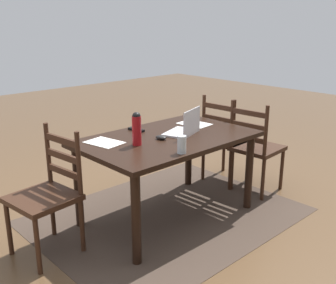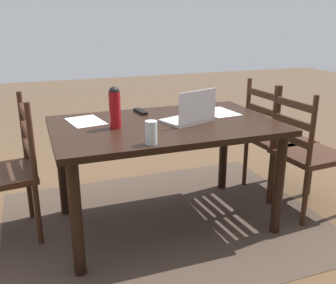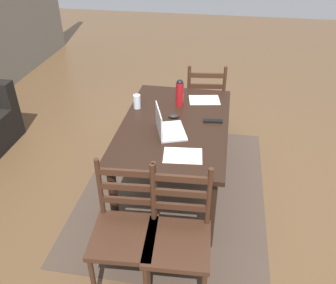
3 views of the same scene
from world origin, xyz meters
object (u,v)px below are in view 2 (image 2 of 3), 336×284
at_px(chair_right_near, 5,173).
at_px(tv_remote, 140,112).
at_px(chair_left_near, 275,139).
at_px(drinking_glass, 151,133).
at_px(computer_mouse, 152,123).
at_px(dining_table, 165,136).
at_px(water_bottle, 115,107).
at_px(laptop, 191,114).
at_px(chair_left_far, 306,154).

xyz_separation_m(chair_right_near, tv_remote, (-0.96, -0.14, 0.30)).
relative_size(chair_left_near, drinking_glass, 7.10).
distance_m(computer_mouse, tv_remote, 0.36).
xyz_separation_m(dining_table, water_bottle, (0.34, 0.01, 0.23)).
bearing_deg(laptop, computer_mouse, -5.30).
height_order(computer_mouse, tv_remote, computer_mouse).
height_order(chair_left_far, chair_left_near, same).
distance_m(dining_table, tv_remote, 0.35).
relative_size(chair_right_near, computer_mouse, 9.50).
relative_size(chair_left_near, tv_remote, 5.59).
relative_size(laptop, computer_mouse, 3.75).
height_order(chair_left_near, laptop, laptop).
bearing_deg(tv_remote, laptop, 115.73).
bearing_deg(computer_mouse, tv_remote, -108.52).
height_order(chair_right_near, chair_left_near, same).
distance_m(chair_left_near, laptop, 0.96).
bearing_deg(tv_remote, computer_mouse, 79.50).
distance_m(dining_table, chair_left_near, 1.07).
xyz_separation_m(dining_table, drinking_glass, (0.23, 0.40, 0.16)).
bearing_deg(chair_right_near, chair_left_far, 169.56).
xyz_separation_m(chair_left_far, tv_remote, (1.11, -0.52, 0.30)).
distance_m(chair_left_far, laptop, 0.95).
distance_m(chair_right_near, chair_left_near, 2.07).
distance_m(chair_left_far, drinking_glass, 1.33).
relative_size(chair_left_far, tv_remote, 5.59).
relative_size(chair_left_near, water_bottle, 3.55).
bearing_deg(computer_mouse, chair_left_near, 175.66).
height_order(chair_right_near, laptop, laptop).
relative_size(chair_left_far, chair_right_near, 1.00).
xyz_separation_m(chair_left_far, computer_mouse, (1.14, -0.16, 0.30)).
bearing_deg(computer_mouse, laptop, 159.83).
height_order(chair_left_far, water_bottle, water_bottle).
bearing_deg(laptop, water_bottle, -4.82).
distance_m(dining_table, laptop, 0.23).
xyz_separation_m(computer_mouse, tv_remote, (-0.02, -0.35, -0.01)).
bearing_deg(water_bottle, drinking_glass, 106.38).
bearing_deg(computer_mouse, chair_right_near, -27.97).
relative_size(chair_left_far, laptop, 2.53).
distance_m(chair_left_near, computer_mouse, 1.19).
relative_size(chair_left_far, computer_mouse, 9.50).
bearing_deg(tv_remote, dining_table, 96.25).
distance_m(chair_right_near, drinking_glass, 1.06).
bearing_deg(tv_remote, chair_right_near, 1.26).
xyz_separation_m(laptop, computer_mouse, (0.27, -0.02, -0.04)).
xyz_separation_m(chair_left_near, tv_remote, (1.11, -0.14, 0.30)).
bearing_deg(tv_remote, drinking_glass, 71.51).
bearing_deg(drinking_glass, chair_left_near, -155.27).
height_order(dining_table, chair_right_near, chair_right_near).
height_order(chair_left_near, computer_mouse, chair_left_near).
distance_m(chair_right_near, water_bottle, 0.84).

